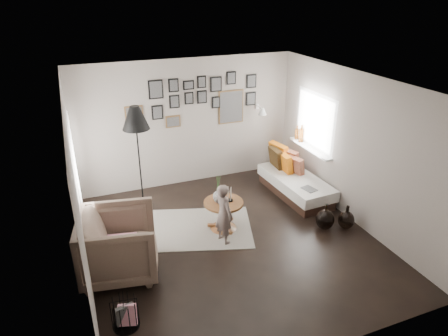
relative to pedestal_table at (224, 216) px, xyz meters
name	(u,v)px	position (x,y,z in m)	size (l,w,h in m)	color
ground	(232,241)	(0.00, -0.39, -0.24)	(4.80, 4.80, 0.00)	black
wall_back	(187,123)	(0.00, 2.01, 1.06)	(4.50, 4.50, 0.00)	gray
wall_front	(325,261)	(0.00, -2.79, 1.06)	(4.50, 4.50, 0.00)	gray
wall_left	(77,195)	(-2.25, -0.39, 1.06)	(4.80, 4.80, 0.00)	gray
wall_right	(354,149)	(2.25, -0.39, 1.06)	(4.80, 4.80, 0.00)	gray
ceiling	(234,84)	(0.00, -0.39, 2.36)	(4.80, 4.80, 0.00)	white
door_left	(76,176)	(-2.23, 0.81, 0.81)	(0.00, 2.14, 2.14)	white
window_right	(306,144)	(2.18, 0.95, 0.69)	(0.15, 1.32, 1.30)	white
gallery_wall	(201,101)	(0.29, 1.99, 1.50)	(2.74, 0.03, 1.08)	brown
wall_sconce	(262,111)	(1.55, 1.74, 1.22)	(0.18, 0.36, 0.16)	white
rug	(196,228)	(-0.44, 0.17, -0.24)	(1.89, 1.32, 0.01)	silver
pedestal_table	(224,216)	(0.00, 0.00, 0.00)	(0.67, 0.67, 0.53)	brown
vase	(219,194)	(-0.08, 0.02, 0.43)	(0.19, 0.19, 0.48)	black
candles	(230,194)	(0.11, 0.00, 0.40)	(0.12, 0.12, 0.25)	black
daybed	(294,181)	(1.79, 0.70, 0.03)	(0.86, 1.84, 0.86)	black
magazine_on_daybed	(309,189)	(1.74, 0.07, 0.16)	(0.19, 0.27, 0.01)	black
armchair	(119,244)	(-1.81, -0.53, 0.24)	(1.04, 1.07, 0.97)	#725C4D
armchair_cushion	(121,242)	(-1.78, -0.48, 0.24)	(0.44, 0.44, 0.11)	white
floor_lamp	(136,122)	(-1.16, 1.13, 1.49)	(0.47, 0.47, 2.01)	black
magazine_basket	(125,313)	(-1.92, -1.59, -0.05)	(0.35, 0.35, 0.40)	black
demijohn_large	(325,219)	(1.62, -0.64, -0.06)	(0.32, 0.32, 0.48)	black
demijohn_small	(346,220)	(1.97, -0.76, -0.08)	(0.28, 0.28, 0.44)	black
child	(224,214)	(-0.14, -0.35, 0.28)	(0.38, 0.25, 1.04)	#6F5C57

